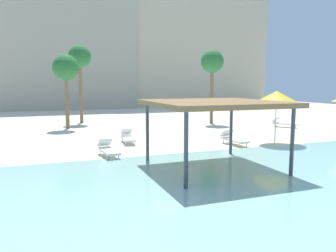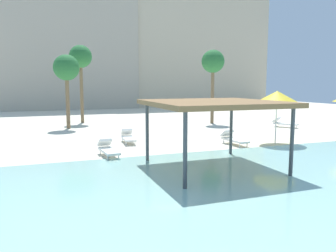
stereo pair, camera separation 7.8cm
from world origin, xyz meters
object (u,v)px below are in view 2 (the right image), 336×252
at_px(lounge_chair_2, 128,137).
at_px(palm_tree_3, 66,69).
at_px(lounge_chair_0, 108,149).
at_px(palm_tree_1, 81,58).
at_px(lounge_chair_4, 284,123).
at_px(lounge_chair_1, 233,139).
at_px(palm_tree_0, 213,63).
at_px(shade_pavilion, 213,105).
at_px(beach_umbrella_yellow_2, 277,97).

height_order(lounge_chair_2, palm_tree_3, palm_tree_3).
height_order(lounge_chair_0, palm_tree_1, palm_tree_1).
distance_m(lounge_chair_4, palm_tree_3, 16.91).
xyz_separation_m(lounge_chair_1, palm_tree_1, (-6.69, 13.45, 5.11)).
bearing_deg(palm_tree_3, palm_tree_0, -3.95).
relative_size(lounge_chair_2, palm_tree_0, 0.32).
height_order(shade_pavilion, lounge_chair_4, shade_pavilion).
bearing_deg(lounge_chair_2, shade_pavilion, 19.51).
relative_size(lounge_chair_0, palm_tree_3, 0.36).
xyz_separation_m(shade_pavilion, beach_umbrella_yellow_2, (5.88, 3.68, 0.09)).
relative_size(lounge_chair_2, palm_tree_1, 0.30).
relative_size(palm_tree_0, palm_tree_3, 1.12).
relative_size(shade_pavilion, lounge_chair_1, 2.47).
relative_size(beach_umbrella_yellow_2, lounge_chair_2, 1.51).
bearing_deg(lounge_chair_2, palm_tree_3, -154.77).
bearing_deg(palm_tree_3, beach_umbrella_yellow_2, -45.58).
bearing_deg(palm_tree_0, palm_tree_1, 157.78).
bearing_deg(lounge_chair_1, palm_tree_1, -158.76).
bearing_deg(shade_pavilion, palm_tree_3, 107.58).
distance_m(palm_tree_0, palm_tree_3, 11.67).
bearing_deg(lounge_chair_0, shade_pavilion, 38.50).
bearing_deg(lounge_chair_2, lounge_chair_0, -23.57).
height_order(shade_pavilion, lounge_chair_1, shade_pavilion).
distance_m(beach_umbrella_yellow_2, lounge_chair_0, 9.60).
relative_size(lounge_chair_4, palm_tree_3, 0.36).
bearing_deg(palm_tree_0, shade_pavilion, -117.73).
xyz_separation_m(shade_pavilion, lounge_chair_0, (-3.45, 3.68, -2.18)).
distance_m(lounge_chair_2, palm_tree_3, 8.98).
height_order(lounge_chair_0, lounge_chair_1, same).
bearing_deg(shade_pavilion, palm_tree_1, 100.15).
bearing_deg(beach_umbrella_yellow_2, lounge_chair_0, 179.96).
bearing_deg(shade_pavilion, lounge_chair_0, 133.09).
height_order(lounge_chair_1, palm_tree_1, palm_tree_1).
xyz_separation_m(beach_umbrella_yellow_2, palm_tree_0, (1.21, 9.82, 2.43)).
height_order(lounge_chair_1, palm_tree_3, palm_tree_3).
xyz_separation_m(lounge_chair_0, palm_tree_3, (-1.08, 10.62, 4.07)).
bearing_deg(palm_tree_0, lounge_chair_2, -142.84).
distance_m(beach_umbrella_yellow_2, lounge_chair_2, 8.55).
bearing_deg(lounge_chair_4, palm_tree_0, -164.40).
height_order(beach_umbrella_yellow_2, palm_tree_0, palm_tree_0).
bearing_deg(lounge_chair_2, palm_tree_1, -167.66).
distance_m(lounge_chair_1, palm_tree_0, 10.98).
bearing_deg(lounge_chair_1, lounge_chair_0, -90.63).
height_order(lounge_chair_2, palm_tree_0, palm_tree_0).
bearing_deg(lounge_chair_4, lounge_chair_2, -107.29).
bearing_deg(lounge_chair_4, palm_tree_1, -148.83).
height_order(lounge_chair_0, lounge_chair_4, same).
xyz_separation_m(lounge_chair_1, lounge_chair_2, (-5.28, 2.54, 0.00)).
distance_m(palm_tree_0, palm_tree_1, 11.09).
xyz_separation_m(lounge_chair_1, palm_tree_0, (3.57, 9.25, 4.70)).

